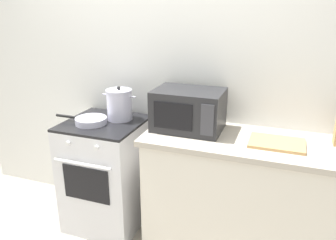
# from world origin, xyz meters

# --- Properties ---
(back_wall) EXTENTS (4.40, 0.10, 2.50)m
(back_wall) POSITION_xyz_m (0.30, 0.97, 1.25)
(back_wall) COLOR silver
(back_wall) RESTS_ON ground_plane
(lower_cabinet_right) EXTENTS (1.64, 0.56, 0.88)m
(lower_cabinet_right) POSITION_xyz_m (0.90, 0.62, 0.44)
(lower_cabinet_right) COLOR beige
(lower_cabinet_right) RESTS_ON ground_plane
(countertop_right) EXTENTS (1.70, 0.60, 0.04)m
(countertop_right) POSITION_xyz_m (0.90, 0.62, 0.90)
(countertop_right) COLOR #ADA393
(countertop_right) RESTS_ON lower_cabinet_right
(stove) EXTENTS (0.60, 0.64, 0.92)m
(stove) POSITION_xyz_m (-0.35, 0.60, 0.46)
(stove) COLOR silver
(stove) RESTS_ON ground_plane
(stock_pot) EXTENTS (0.29, 0.21, 0.27)m
(stock_pot) POSITION_xyz_m (-0.25, 0.70, 1.04)
(stock_pot) COLOR silver
(stock_pot) RESTS_ON stove
(frying_pan) EXTENTS (0.44, 0.24, 0.05)m
(frying_pan) POSITION_xyz_m (-0.42, 0.53, 0.95)
(frying_pan) COLOR silver
(frying_pan) RESTS_ON stove
(microwave) EXTENTS (0.50, 0.37, 0.30)m
(microwave) POSITION_xyz_m (0.33, 0.68, 1.07)
(microwave) COLOR #232326
(microwave) RESTS_ON countertop_right
(cutting_board) EXTENTS (0.36, 0.26, 0.02)m
(cutting_board) POSITION_xyz_m (0.97, 0.60, 0.93)
(cutting_board) COLOR tan
(cutting_board) RESTS_ON countertop_right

